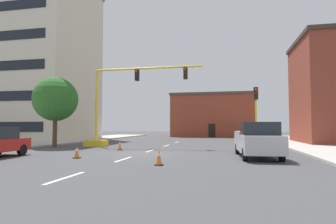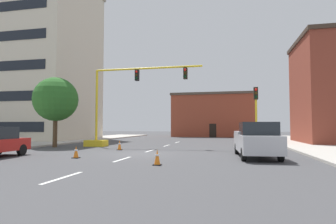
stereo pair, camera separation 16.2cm
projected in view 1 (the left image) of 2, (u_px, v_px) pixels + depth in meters
The scene contains 17 objects.
ground_plane at pixel (140, 154), 17.91m from camera, with size 160.00×160.00×0.00m, color #424244.
sidewalk_left at pixel (41, 143), 28.40m from camera, with size 6.00×56.00×0.14m, color #B2ADA3.
sidewalk_right at pixel (322, 147), 23.07m from camera, with size 6.00×56.00×0.14m, color #B2ADA3.
lane_stripe_seg_1 at pixel (66, 178), 9.60m from camera, with size 0.16×2.40×0.01m, color silver.
lane_stripe_seg_2 at pixel (124, 159), 14.98m from camera, with size 0.16×2.40×0.01m, color silver.
lane_stripe_seg_3 at pixel (151, 151), 20.35m from camera, with size 0.16×2.40×0.01m, color silver.
lane_stripe_seg_4 at pixel (167, 146), 25.73m from camera, with size 0.16×2.40×0.01m, color silver.
lane_stripe_seg_5 at pixel (177, 142), 31.11m from camera, with size 0.16×2.40×0.01m, color silver.
building_tall_left at pixel (33, 61), 37.34m from camera, with size 14.79×12.03×20.78m.
building_brick_center at pixel (213, 116), 50.25m from camera, with size 14.14×9.96×7.39m.
traffic_signal_gantry at pixel (111, 120), 24.56m from camera, with size 10.29×1.20×6.83m.
traffic_light_pole_right at pixel (256, 104), 21.79m from camera, with size 0.32×0.47×4.80m.
tree_left_near at pixel (55, 99), 23.81m from camera, with size 3.72×3.72×5.93m.
pickup_truck_silver at pixel (257, 140), 15.91m from camera, with size 2.34×5.52×1.99m.
traffic_cone_roadside_a at pixel (120, 145), 20.87m from camera, with size 0.36×0.36×0.74m.
traffic_cone_roadside_b at pixel (159, 157), 12.73m from camera, with size 0.36×0.36×0.72m.
traffic_cone_roadside_c at pixel (77, 152), 15.55m from camera, with size 0.36×0.36×0.68m.
Camera 1 is at (5.41, -17.28, 1.75)m, focal length 30.05 mm.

